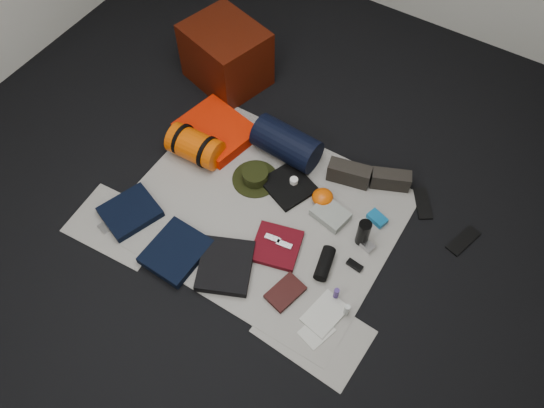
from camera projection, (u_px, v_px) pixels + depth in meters
The scene contains 37 objects.
floor at pixel (262, 213), 3.31m from camera, with size 4.50×4.50×0.02m, color black.
newspaper_mat at pixel (262, 212), 3.30m from camera, with size 1.60×1.30×0.01m, color #B5B1A7.
newspaper_sheet_front_left at pixel (118, 225), 3.25m from camera, with size 0.58×0.40×0.00m, color #B5B1A7.
newspaper_sheet_front_right at pixel (314, 332), 2.88m from camera, with size 0.58×0.40×0.00m, color #B5B1A7.
red_cabinet at pixel (226, 55), 3.75m from camera, with size 0.53×0.44×0.44m, color #431004.
sleeping_pad at pixel (216, 131), 3.60m from camera, with size 0.48×0.39×0.09m, color red.
stuff_sack at pixel (195, 146), 3.45m from camera, with size 0.20×0.20×0.35m, color #D74C03.
sack_strap_left at pixel (183, 139), 3.47m from camera, with size 0.22×0.22×0.03m, color black.
sack_strap_right at pixel (208, 152), 3.41m from camera, with size 0.22×0.22×0.03m, color black.
navy_duffel at pixel (287, 143), 3.45m from camera, with size 0.23×0.23×0.44m, color black.
boonie_brim at pixel (255, 179), 3.43m from camera, with size 0.30×0.30×0.01m, color black.
boonie_crown at pixel (255, 175), 3.39m from camera, with size 0.17×0.17×0.07m, color black.
hiking_boot_left at pixel (349, 173), 3.37m from camera, with size 0.27×0.10×0.14m, color black.
hiking_boot_right at pixel (391, 180), 3.35m from camera, with size 0.25×0.09×0.12m, color black.
flip_flop_left at pixel (423, 203), 3.33m from camera, with size 0.09×0.23×0.01m, color black.
flip_flop_right at pixel (463, 241), 3.18m from camera, with size 0.09×0.23×0.01m, color black.
trousers_navy_a at pixel (130, 212), 3.26m from camera, with size 0.28×0.32×0.05m, color black.
trousers_navy_b at pixel (176, 252), 3.11m from camera, with size 0.31×0.35×0.05m, color black.
trousers_charcoal at pixel (225, 266), 3.06m from camera, with size 0.30×0.34×0.05m, color black.
black_tshirt at pixel (289, 186), 3.39m from camera, with size 0.29×0.27×0.03m, color black.
red_shirt at pixel (277, 246), 3.14m from camera, with size 0.27×0.27×0.04m, color #560911.
orange_stuff_sack at pixel (323, 197), 3.30m from camera, with size 0.13×0.13×0.09m, color #D74C03.
first_aid_pouch at pixel (330, 214), 3.25m from camera, with size 0.21×0.16×0.05m, color gray.
water_bottle at pixel (363, 233), 3.10m from camera, with size 0.08×0.08×0.19m, color black.
speaker at pixel (325, 263), 3.06m from camera, with size 0.08×0.08×0.20m, color black.
compact_camera at pixel (367, 245), 3.15m from camera, with size 0.09×0.06×0.04m, color #BBBCC1.
cyan_case at pixel (377, 218), 3.25m from camera, with size 0.12×0.07×0.04m, color #0F6196.
toiletry_purple at pixel (336, 294), 2.95m from camera, with size 0.03×0.03×0.09m, color navy.
toiletry_clear at pixel (347, 310), 2.89m from camera, with size 0.03×0.03×0.09m, color #9FA39F.
paperback_book at pixel (285, 292), 2.99m from camera, with size 0.14×0.21×0.03m, color black.
map_booklet at pixel (325, 314), 2.93m from camera, with size 0.17×0.24×0.01m, color beige.
map_printout at pixel (317, 331), 2.87m from camera, with size 0.13×0.17×0.01m, color beige.
sunglasses at pixel (355, 265), 3.08m from camera, with size 0.10×0.04×0.02m, color black.
key_cluster at pixel (106, 227), 3.23m from camera, with size 0.08×0.08×0.01m, color #BBBCC1.
tape_roll at pixel (294, 181), 3.37m from camera, with size 0.05×0.05×0.04m, color white.
energy_bar_a at pixel (273, 238), 3.14m from camera, with size 0.10×0.04×0.01m, color #BBBCC1.
energy_bar_b at pixel (284, 245), 3.12m from camera, with size 0.10×0.04×0.01m, color #BBBCC1.
Camera 1 is at (0.98, -1.45, 2.80)m, focal length 35.00 mm.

